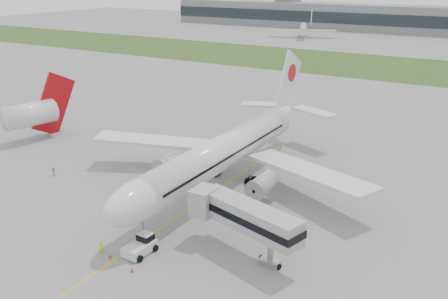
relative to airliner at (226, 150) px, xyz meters
The scene contains 14 objects.
ground 7.47m from the airliner, 90.00° to the right, with size 600.00×600.00×0.00m, color gray.
apron_markings 11.38m from the airliner, 90.00° to the right, with size 70.00×70.00×0.04m, color gold, non-canonical shape.
grass_strip 115.27m from the airliner, 90.00° to the left, with size 600.00×50.00×0.02m, color #2E491B.
terminal_building 225.01m from the airliner, 90.00° to the left, with size 320.00×22.30×14.00m.
control_tower 244.38m from the airliner, 111.62° to the left, with size 12.00×12.00×56.00m, color gray, non-canonical shape.
airliner is the anchor object (origin of this frame).
pushback_tug 22.76m from the airliner, 85.87° to the right, with size 2.88×4.14×2.08m.
jet_bridge 20.33m from the airliner, 54.32° to the right, with size 14.85×6.72×6.79m.
safety_cone_left 25.63m from the airliner, 91.63° to the right, with size 0.43×0.43×0.59m, color red.
safety_cone_right 26.75m from the airliner, 82.64° to the right, with size 0.43×0.43×0.59m, color red.
ground_crew_near 25.46m from the airliner, 94.91° to the right, with size 0.65×0.43×1.78m, color #BFEF27.
ground_crew_far 28.30m from the airliner, 156.21° to the right, with size 0.74×0.58×1.52m, color #AAE526.
neighbor_aircraft 43.39m from the airliner, behind, with size 6.53×16.36×13.20m.
distant_aircraft_left 187.07m from the airliner, 108.57° to the left, with size 32.41×28.59×12.39m, color silver, non-canonical shape.
Camera 1 is at (35.93, -56.33, 31.06)m, focal length 40.00 mm.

